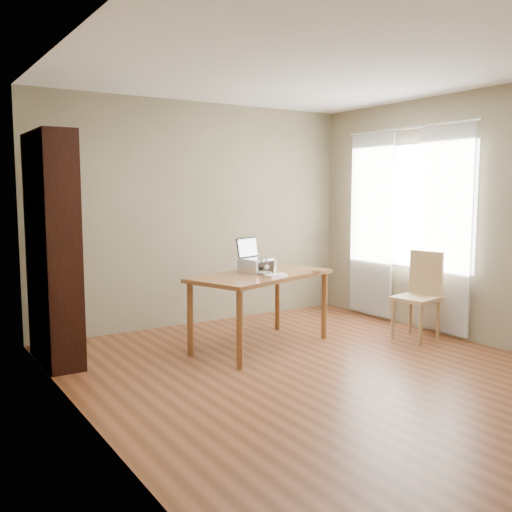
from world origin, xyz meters
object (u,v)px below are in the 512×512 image
at_px(desk, 261,282).
at_px(cat, 252,266).
at_px(laptop, 254,254).
at_px(chair, 421,292).
at_px(keyboard, 276,275).
at_px(bookshelf, 53,249).

height_order(desk, cat, cat).
height_order(laptop, cat, laptop).
height_order(desk, chair, chair).
distance_m(laptop, keyboard, 0.40).
xyz_separation_m(desk, cat, (-0.03, 0.11, 0.16)).
bearing_deg(keyboard, desk, 79.75).
bearing_deg(laptop, cat, -163.46).
distance_m(keyboard, chair, 1.65).
bearing_deg(chair, desk, 148.22).
height_order(keyboard, chair, chair).
bearing_deg(bookshelf, chair, -19.90).
distance_m(bookshelf, chair, 3.73).
bearing_deg(chair, bookshelf, 150.57).
distance_m(desk, chair, 1.74).
xyz_separation_m(keyboard, chair, (1.58, -0.44, -0.26)).
bearing_deg(keyboard, chair, -32.52).
height_order(bookshelf, keyboard, bookshelf).
bearing_deg(cat, keyboard, -89.32).
bearing_deg(bookshelf, laptop, -14.01).
distance_m(bookshelf, cat, 1.91).
relative_size(desk, cat, 3.36).
bearing_deg(chair, laptop, 144.23).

